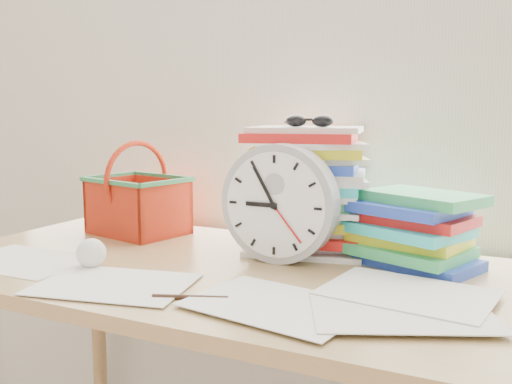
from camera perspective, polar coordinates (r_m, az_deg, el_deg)
The scene contains 10 objects.
curtain at distance 1.57m, azimuth 4.06°, elevation 15.79°, with size 2.40×0.01×2.50m, color silver.
desk at distance 1.28m, azimuth -2.69°, elevation -10.73°, with size 1.40×0.70×0.75m.
paper_stack at distance 1.40m, azimuth 4.76°, elevation 0.31°, with size 0.31×0.25×0.30m, color white, non-canonical shape.
clock at distance 1.28m, azimuth 2.37°, elevation -1.15°, with size 0.27×0.27×0.05m, color #9D9D9D.
sunglasses at distance 1.33m, azimuth 5.34°, elevation 7.10°, with size 0.13×0.11×0.03m, color black, non-canonical shape.
book_stack at distance 1.31m, azimuth 15.54°, elevation -3.57°, with size 0.27×0.21×0.16m, color white, non-canonical shape.
basket at distance 1.61m, azimuth -11.75°, elevation 0.33°, with size 0.25×0.20×0.25m, color red, non-canonical shape.
crumpled_ball at distance 1.30m, azimuth -16.17°, elevation -5.88°, with size 0.06×0.06×0.06m, color white.
pen at distance 1.06m, azimuth -6.62°, elevation -10.42°, with size 0.01×0.01×0.14m, color black.
scattered_papers at distance 1.26m, azimuth -2.71°, elevation -7.26°, with size 1.26×0.42×0.02m, color white, non-canonical shape.
Camera 1 is at (0.58, 0.54, 1.09)m, focal length 40.00 mm.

